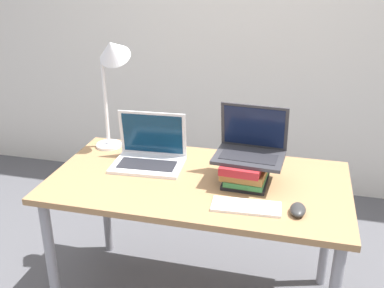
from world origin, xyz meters
The scene contains 8 objects.
wall_back centered at (0.00, 1.81, 1.35)m, with size 8.00×0.05×2.70m.
desk centered at (0.00, 0.37, 0.66)m, with size 1.41×0.74×0.74m.
laptop_left centered at (-0.28, 0.48, 0.79)m, with size 0.36×0.27×0.26m.
book_stack centered at (0.22, 0.40, 0.80)m, with size 0.21×0.27×0.12m.
laptop_on_books centered at (0.24, 0.43, 0.91)m, with size 0.33×0.25×0.24m.
wireless_keyboard centered at (0.26, 0.17, 0.74)m, with size 0.30×0.13×0.01m.
mouse centered at (0.47, 0.18, 0.76)m, with size 0.06×0.11×0.04m.
desk_lamp centered at (-0.51, 0.60, 1.22)m, with size 0.23×0.20×0.64m.
Camera 1 is at (0.44, -1.48, 1.73)m, focal length 42.00 mm.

